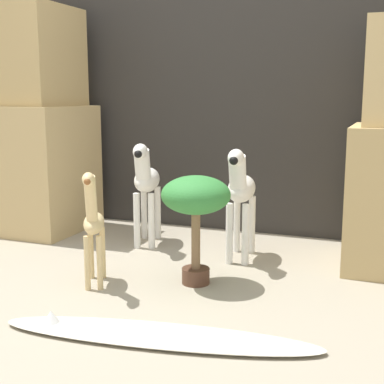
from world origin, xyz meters
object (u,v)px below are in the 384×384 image
at_px(zebra_left, 146,182).
at_px(potted_palm_front, 196,201).
at_px(zebra_right, 240,191).
at_px(surfboard, 155,335).
at_px(giraffe_figurine, 93,223).

height_order(zebra_left, potted_palm_front, zebra_left).
xyz_separation_m(zebra_right, zebra_left, (-0.66, 0.10, 0.00)).
height_order(zebra_right, surfboard, zebra_right).
xyz_separation_m(zebra_right, giraffe_figurine, (-0.57, -0.69, -0.09)).
bearing_deg(zebra_left, surfboard, -62.91).
xyz_separation_m(giraffe_figurine, potted_palm_front, (0.47, 0.22, 0.10)).
bearing_deg(giraffe_figurine, surfboard, -39.15).
height_order(zebra_left, giraffe_figurine, zebra_left).
height_order(potted_palm_front, surfboard, potted_palm_front).
height_order(zebra_right, potted_palm_front, zebra_right).
distance_m(zebra_left, giraffe_figurine, 0.80).
distance_m(zebra_left, surfboard, 1.45).
relative_size(zebra_right, zebra_left, 1.00).
relative_size(zebra_left, surfboard, 0.50).
xyz_separation_m(zebra_left, giraffe_figurine, (0.09, -0.80, -0.09)).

